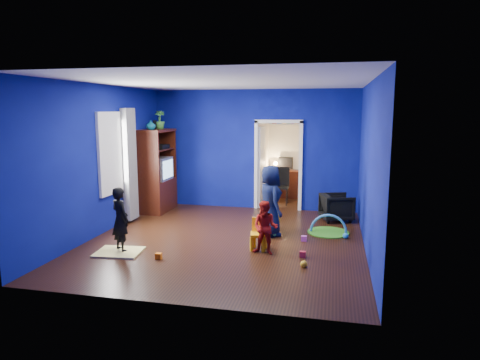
% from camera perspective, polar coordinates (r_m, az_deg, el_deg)
% --- Properties ---
extents(floor, '(5.00, 5.50, 0.01)m').
position_cam_1_polar(floor, '(8.09, -1.81, -8.00)').
color(floor, black).
rests_on(floor, ground).
extents(ceiling, '(5.00, 5.50, 0.01)m').
position_cam_1_polar(ceiling, '(7.74, -1.92, 12.96)').
color(ceiling, white).
rests_on(ceiling, wall_back).
extents(wall_back, '(5.00, 0.02, 2.90)m').
position_cam_1_polar(wall_back, '(10.46, 1.88, 4.05)').
color(wall_back, '#090E66').
rests_on(wall_back, floor).
extents(wall_front, '(5.00, 0.02, 2.90)m').
position_cam_1_polar(wall_front, '(5.20, -9.38, -1.42)').
color(wall_front, '#090E66').
rests_on(wall_front, floor).
extents(wall_left, '(0.02, 5.50, 2.90)m').
position_cam_1_polar(wall_left, '(8.74, -17.96, 2.57)').
color(wall_left, '#090E66').
rests_on(wall_left, floor).
extents(wall_right, '(0.02, 5.50, 2.90)m').
position_cam_1_polar(wall_right, '(7.57, 16.81, 1.65)').
color(wall_right, '#090E66').
rests_on(wall_right, floor).
extents(alcove, '(1.00, 1.75, 2.50)m').
position_cam_1_polar(alcove, '(11.25, 5.71, 3.36)').
color(alcove, silver).
rests_on(alcove, floor).
extents(armchair, '(0.82, 0.81, 0.59)m').
position_cam_1_polar(armchair, '(9.64, 12.77, -3.57)').
color(armchair, black).
rests_on(armchair, floor).
extents(child_black, '(0.49, 0.45, 1.12)m').
position_cam_1_polar(child_black, '(7.60, -15.67, -5.10)').
color(child_black, black).
rests_on(child_black, floor).
extents(child_navy, '(0.72, 0.80, 1.37)m').
position_cam_1_polar(child_navy, '(8.25, 4.03, -2.76)').
color(child_navy, '#0F1039').
rests_on(child_navy, floor).
extents(toddler_red, '(0.48, 0.39, 0.91)m').
position_cam_1_polar(toddler_red, '(7.22, 3.41, -6.38)').
color(toddler_red, '#B0121A').
rests_on(toddler_red, floor).
extents(vase, '(0.23, 0.23, 0.22)m').
position_cam_1_polar(vase, '(10.06, -11.82, 7.20)').
color(vase, '#0C4E63').
rests_on(vase, tv_armoire).
extents(potted_plant, '(0.32, 0.32, 0.44)m').
position_cam_1_polar(potted_plant, '(10.53, -10.68, 7.91)').
color(potted_plant, '#3E9034').
rests_on(potted_plant, tv_armoire).
extents(tv_armoire, '(0.58, 1.14, 1.96)m').
position_cam_1_polar(tv_armoire, '(10.42, -10.95, 1.27)').
color(tv_armoire, '#3E180A').
rests_on(tv_armoire, floor).
extents(crt_tv, '(0.46, 0.70, 0.54)m').
position_cam_1_polar(crt_tv, '(10.40, -10.76, 1.48)').
color(crt_tv, silver).
rests_on(crt_tv, tv_armoire).
extents(yellow_blanket, '(0.81, 0.67, 0.03)m').
position_cam_1_polar(yellow_blanket, '(7.67, -15.85, -9.22)').
color(yellow_blanket, '#F2E07A').
rests_on(yellow_blanket, floor).
extents(hopper_ball, '(0.45, 0.45, 0.45)m').
position_cam_1_polar(hopper_ball, '(8.60, 3.91, -5.42)').
color(hopper_ball, yellow).
rests_on(hopper_ball, floor).
extents(kid_chair, '(0.33, 0.33, 0.50)m').
position_cam_1_polar(kid_chair, '(7.50, 2.49, -7.42)').
color(kid_chair, yellow).
rests_on(kid_chair, floor).
extents(play_mat, '(0.81, 0.81, 0.02)m').
position_cam_1_polar(play_mat, '(8.71, 11.69, -6.85)').
color(play_mat, green).
rests_on(play_mat, floor).
extents(toy_arch, '(0.73, 0.08, 0.73)m').
position_cam_1_polar(toy_arch, '(8.71, 11.69, -6.79)').
color(toy_arch, '#3F8CD8').
rests_on(toy_arch, floor).
extents(window_left, '(0.03, 0.95, 1.55)m').
position_cam_1_polar(window_left, '(9.03, -16.79, 3.47)').
color(window_left, white).
rests_on(window_left, wall_left).
extents(curtain, '(0.14, 0.42, 2.40)m').
position_cam_1_polar(curtain, '(9.49, -14.49, 2.01)').
color(curtain, slate).
rests_on(curtain, floor).
extents(doorway, '(1.16, 0.10, 2.10)m').
position_cam_1_polar(doorway, '(10.41, 5.11, 1.78)').
color(doorway, white).
rests_on(doorway, floor).
extents(study_desk, '(0.88, 0.44, 0.75)m').
position_cam_1_polar(study_desk, '(11.99, 6.00, -0.50)').
color(study_desk, '#3D140A').
rests_on(study_desk, floor).
extents(desk_monitor, '(0.40, 0.05, 0.32)m').
position_cam_1_polar(desk_monitor, '(12.03, 6.11, 2.29)').
color(desk_monitor, black).
rests_on(desk_monitor, study_desk).
extents(desk_lamp, '(0.14, 0.14, 0.14)m').
position_cam_1_polar(desk_lamp, '(12.00, 4.75, 2.21)').
color(desk_lamp, '#FFD88C').
rests_on(desk_lamp, study_desk).
extents(folding_chair, '(0.40, 0.40, 0.92)m').
position_cam_1_polar(folding_chair, '(11.04, 5.44, -0.90)').
color(folding_chair, black).
rests_on(folding_chair, floor).
extents(book_shelf, '(0.88, 0.24, 0.04)m').
position_cam_1_polar(book_shelf, '(11.93, 6.20, 7.39)').
color(book_shelf, white).
rests_on(book_shelf, study_desk).
extents(toy_0, '(0.10, 0.08, 0.10)m').
position_cam_1_polar(toy_0, '(7.24, 8.35, -9.78)').
color(toy_0, red).
rests_on(toy_0, floor).
extents(toy_1, '(0.11, 0.11, 0.11)m').
position_cam_1_polar(toy_1, '(8.41, 13.90, -7.21)').
color(toy_1, '#299EED').
rests_on(toy_1, floor).
extents(toy_2, '(0.10, 0.08, 0.10)m').
position_cam_1_polar(toy_2, '(7.21, -10.80, -9.94)').
color(toy_2, orange).
rests_on(toy_2, floor).
extents(toy_3, '(0.11, 0.11, 0.11)m').
position_cam_1_polar(toy_3, '(8.30, 4.50, -7.18)').
color(toy_3, green).
rests_on(toy_3, floor).
extents(toy_4, '(0.10, 0.08, 0.10)m').
position_cam_1_polar(toy_4, '(8.09, 8.52, -7.73)').
color(toy_4, '#CB4CB4').
rests_on(toy_4, floor).
extents(toy_5, '(0.11, 0.11, 0.11)m').
position_cam_1_polar(toy_5, '(6.81, 8.51, -11.00)').
color(toy_5, gold).
rests_on(toy_5, floor).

